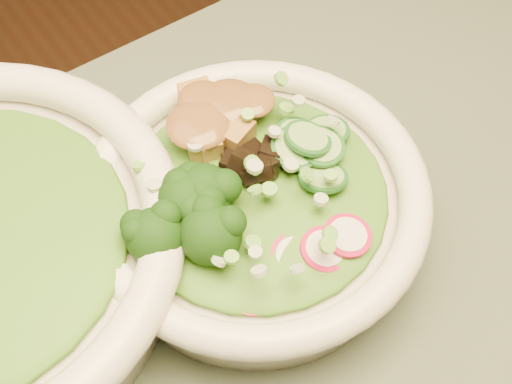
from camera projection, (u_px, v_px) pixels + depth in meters
salad_bowl at (256, 207)px, 0.48m from camera, size 0.23×0.23×0.06m
lettuce_bed at (256, 191)px, 0.46m from camera, size 0.17×0.17×0.02m
broccoli_florets at (185, 220)px, 0.44m from camera, size 0.08×0.08×0.04m
radish_slices at (309, 252)px, 0.43m from camera, size 0.10×0.06×0.02m
cucumber_slices at (327, 147)px, 0.47m from camera, size 0.07×0.07×0.03m
mushroom_heap at (247, 170)px, 0.46m from camera, size 0.07×0.07×0.03m
tofu_cubes at (215, 127)px, 0.48m from camera, size 0.09×0.07×0.03m
peanut_sauce at (214, 116)px, 0.47m from camera, size 0.06×0.05×0.01m
scallion_garnish at (256, 174)px, 0.45m from camera, size 0.16×0.16×0.02m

